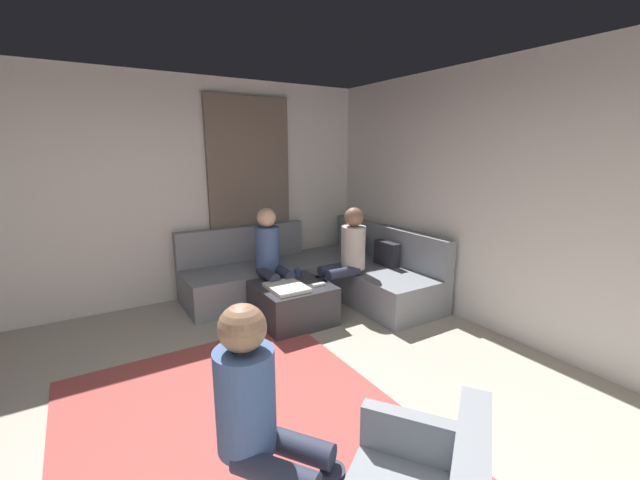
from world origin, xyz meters
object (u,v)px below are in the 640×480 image
Objects in this scene: sectional_couch at (318,274)px; person_on_armchair at (264,418)px; person_on_couch_side at (271,256)px; coffee_mug at (297,272)px; ottoman at (293,303)px; game_remote at (318,285)px; person_on_couch_back at (346,255)px.

sectional_couch is 3.29m from person_on_armchair.
coffee_mug is at bearing 147.14° from person_on_couch_side.
person_on_armchair is (2.13, -1.26, 0.43)m from ottoman.
coffee_mug is at bearing -174.29° from game_remote.
person_on_couch_side is (0.15, -0.72, 0.38)m from sectional_couch.
game_remote is (0.71, -0.43, 0.15)m from sectional_couch.
person_on_couch_side is at bearing -78.34° from sectional_couch.
sectional_couch is at bearing 129.27° from ottoman.
ottoman is (0.53, -0.65, -0.07)m from sectional_couch.
person_on_armchair is at bearing 64.55° from person_on_couch_side.
person_on_couch_back is 2.89m from person_on_armchair.
person_on_couch_back is (0.54, 0.06, 0.38)m from sectional_couch.
sectional_couch is 2.12× the size of person_on_couch_side.
person_on_couch_back reaches higher than sectional_couch.
ottoman is at bearing 89.03° from person_on_couch_back.
person_on_couch_side is (-0.39, -0.77, 0.00)m from person_on_couch_back.
person_on_armchair is (2.12, -1.97, -0.01)m from person_on_couch_back.
game_remote is 0.56m from person_on_couch_back.
game_remote is at bearing -162.49° from person_on_armchair.
game_remote is 0.12× the size of person_on_couch_side.
person_on_armchair is at bearing -37.28° from game_remote.
person_on_couch_back reaches higher than person_on_armchair.
person_on_couch_back is at bearing -168.09° from person_on_armchair.
sectional_couch is 0.84m from ottoman.
sectional_couch is 0.82m from person_on_couch_side.
ottoman is 0.83m from person_on_couch_back.
game_remote is 0.67m from person_on_couch_side.
person_on_couch_side is at bearing 63.00° from person_on_couch_back.
sectional_couch is at bearing 5.82° from person_on_couch_back.
game_remote is at bearing 109.24° from person_on_couch_back.
ottoman is 0.63× the size of person_on_couch_back.
person_on_couch_side is at bearing -122.86° from coffee_mug.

